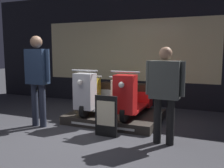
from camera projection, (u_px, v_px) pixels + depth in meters
ground_plane at (61, 141)px, 4.28m from camera, size 30.00×30.00×0.00m
shop_wall_back at (126, 49)px, 7.11m from camera, size 9.20×0.09×3.20m
display_platform at (116, 116)px, 5.55m from camera, size 1.93×1.52×0.18m
scooter_display_left at (97, 95)px, 5.60m from camera, size 0.57×1.66×0.98m
scooter_display_right at (134, 98)px, 5.26m from camera, size 0.57×1.66×0.98m
scooter_backrow_0 at (101, 97)px, 6.32m from camera, size 0.57×1.66×0.98m
scooter_backrow_1 at (129, 99)px, 6.02m from camera, size 0.57×1.66×0.98m
person_left_browsing at (37, 73)px, 5.00m from camera, size 0.59×0.24×1.83m
person_right_browsing at (165, 87)px, 4.04m from camera, size 0.63×0.27×1.60m
price_sign_board at (106, 116)px, 4.47m from camera, size 0.42×0.04×0.75m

